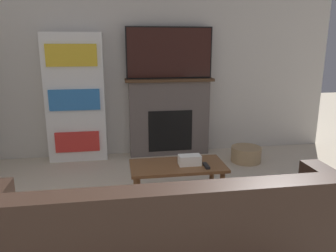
{
  "coord_description": "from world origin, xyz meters",
  "views": [
    {
      "loc": [
        -0.44,
        -1.08,
        1.63
      ],
      "look_at": [
        0.12,
        2.38,
        0.74
      ],
      "focal_mm": 35.0,
      "sensor_mm": 36.0,
      "label": 1
    }
  ],
  "objects_px": {
    "fireplace": "(169,117)",
    "bookshelf": "(76,98)",
    "tv": "(169,53)",
    "coffee_table": "(178,171)",
    "couch": "(177,251)",
    "storage_basket": "(246,154)"
  },
  "relations": [
    {
      "from": "fireplace",
      "to": "bookshelf",
      "type": "distance_m",
      "value": 1.36
    },
    {
      "from": "bookshelf",
      "to": "tv",
      "type": "bearing_deg",
      "value": 0.16
    },
    {
      "from": "couch",
      "to": "bookshelf",
      "type": "bearing_deg",
      "value": 108.11
    },
    {
      "from": "coffee_table",
      "to": "storage_basket",
      "type": "distance_m",
      "value": 1.68
    },
    {
      "from": "coffee_table",
      "to": "storage_basket",
      "type": "bearing_deg",
      "value": 43.28
    },
    {
      "from": "storage_basket",
      "to": "coffee_table",
      "type": "bearing_deg",
      "value": -136.72
    },
    {
      "from": "couch",
      "to": "coffee_table",
      "type": "xyz_separation_m",
      "value": [
        0.22,
        1.17,
        0.08
      ]
    },
    {
      "from": "tv",
      "to": "couch",
      "type": "xyz_separation_m",
      "value": [
        -0.41,
        -2.8,
        -1.2
      ]
    },
    {
      "from": "couch",
      "to": "storage_basket",
      "type": "height_order",
      "value": "couch"
    },
    {
      "from": "coffee_table",
      "to": "bookshelf",
      "type": "bearing_deg",
      "value": 124.99
    },
    {
      "from": "tv",
      "to": "coffee_table",
      "type": "xyz_separation_m",
      "value": [
        -0.18,
        -1.63,
        -1.12
      ]
    },
    {
      "from": "tv",
      "to": "coffee_table",
      "type": "bearing_deg",
      "value": -96.48
    },
    {
      "from": "coffee_table",
      "to": "tv",
      "type": "bearing_deg",
      "value": 83.52
    },
    {
      "from": "fireplace",
      "to": "tv",
      "type": "xyz_separation_m",
      "value": [
        0.0,
        -0.02,
        0.92
      ]
    },
    {
      "from": "tv",
      "to": "bookshelf",
      "type": "height_order",
      "value": "tv"
    },
    {
      "from": "tv",
      "to": "fireplace",
      "type": "bearing_deg",
      "value": 90.0
    },
    {
      "from": "coffee_table",
      "to": "fireplace",
      "type": "bearing_deg",
      "value": 83.6
    },
    {
      "from": "couch",
      "to": "fireplace",
      "type": "bearing_deg",
      "value": 81.76
    },
    {
      "from": "couch",
      "to": "bookshelf",
      "type": "xyz_separation_m",
      "value": [
        -0.91,
        2.8,
        0.59
      ]
    },
    {
      "from": "fireplace",
      "to": "bookshelf",
      "type": "height_order",
      "value": "bookshelf"
    },
    {
      "from": "fireplace",
      "to": "bookshelf",
      "type": "relative_size",
      "value": 0.72
    },
    {
      "from": "fireplace",
      "to": "storage_basket",
      "type": "relative_size",
      "value": 3.05
    }
  ]
}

